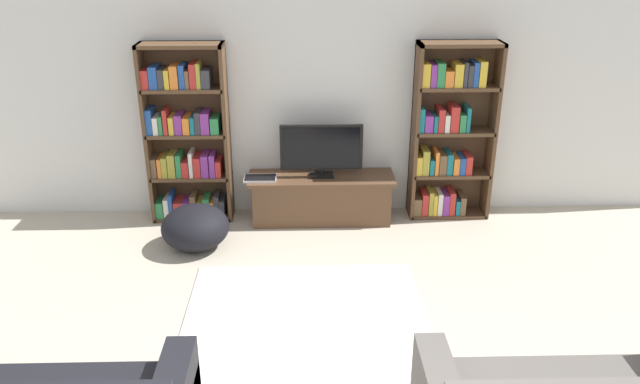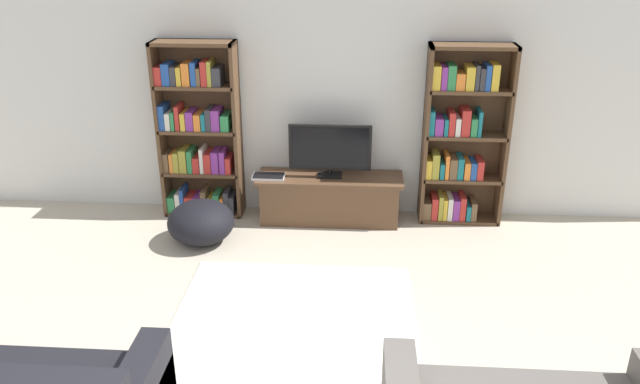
# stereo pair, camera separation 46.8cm
# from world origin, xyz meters

# --- Properties ---
(wall_back) EXTENTS (8.80, 0.06, 2.60)m
(wall_back) POSITION_xyz_m (0.00, 4.23, 1.30)
(wall_back) COLOR silver
(wall_back) RESTS_ON ground_plane
(bookshelf_left) EXTENTS (0.82, 0.30, 1.81)m
(bookshelf_left) POSITION_xyz_m (-1.30, 4.05, 0.86)
(bookshelf_left) COLOR #513823
(bookshelf_left) RESTS_ON ground_plane
(bookshelf_right) EXTENTS (0.82, 0.30, 1.81)m
(bookshelf_right) POSITION_xyz_m (1.35, 4.05, 0.88)
(bookshelf_right) COLOR #513823
(bookshelf_right) RESTS_ON ground_plane
(tv_stand) EXTENTS (1.49, 0.46, 0.48)m
(tv_stand) POSITION_xyz_m (0.06, 3.94, 0.24)
(tv_stand) COLOR brown
(tv_stand) RESTS_ON ground_plane
(television) EXTENTS (0.83, 0.16, 0.55)m
(television) POSITION_xyz_m (0.06, 3.94, 0.77)
(television) COLOR black
(television) RESTS_ON tv_stand
(laptop) EXTENTS (0.32, 0.20, 0.03)m
(laptop) POSITION_xyz_m (-0.56, 3.87, 0.50)
(laptop) COLOR silver
(laptop) RESTS_ON tv_stand
(area_rug) EXTENTS (1.87, 1.68, 0.02)m
(area_rug) POSITION_xyz_m (-0.13, 2.10, 0.01)
(area_rug) COLOR beige
(area_rug) RESTS_ON ground_plane
(beanbag_ottoman) EXTENTS (0.64, 0.64, 0.41)m
(beanbag_ottoman) POSITION_xyz_m (-1.15, 3.36, 0.21)
(beanbag_ottoman) COLOR black
(beanbag_ottoman) RESTS_ON ground_plane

